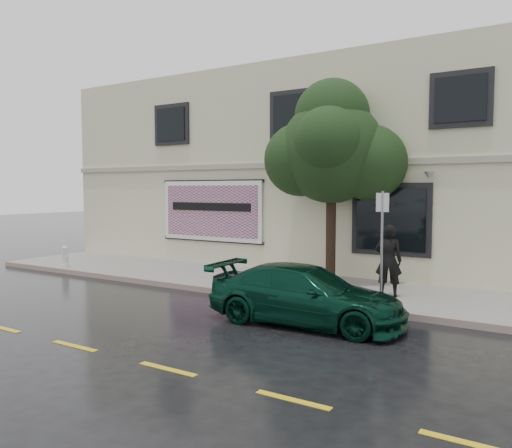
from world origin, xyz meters
The scene contains 12 objects.
ground centered at (0.00, 0.00, 0.00)m, with size 90.00×90.00×0.00m, color black.
sidewalk centered at (0.00, 3.25, 0.07)m, with size 20.00×3.50×0.15m, color gray.
curb centered at (0.00, 1.50, 0.07)m, with size 20.00×0.18×0.16m, color gray.
road_marking centered at (0.00, -3.50, 0.01)m, with size 19.00×0.12×0.01m, color gold.
building centered at (0.00, 9.00, 3.50)m, with size 20.00×8.12×7.00m.
billboard centered at (-3.20, 4.92, 2.05)m, with size 4.30×0.16×2.20m.
car centered at (2.86, 0.06, 0.61)m, with size 1.85×4.19×1.22m, color black.
pedestrian centered at (3.76, 2.91, 1.05)m, with size 0.66×0.43×1.80m, color black.
umbrella centered at (3.76, 2.91, 2.31)m, with size 0.98×0.98×0.73m, color black.
street_tree centered at (1.67, 4.20, 3.88)m, with size 2.99×2.99×5.25m.
fire_hydrant centered at (-7.13, 1.80, 0.51)m, with size 0.30×0.28×0.73m.
sign_pole centered at (3.96, 1.70, 1.72)m, with size 0.32×0.10×2.62m.
Camera 1 is at (7.36, -9.28, 2.82)m, focal length 35.00 mm.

